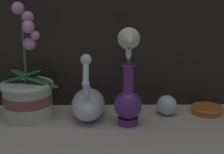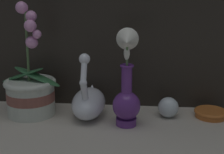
{
  "view_description": "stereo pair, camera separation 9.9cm",
  "coord_description": "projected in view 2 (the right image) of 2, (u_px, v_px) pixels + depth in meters",
  "views": [
    {
      "loc": [
        -0.02,
        -0.83,
        0.41
      ],
      "look_at": [
        -0.01,
        0.12,
        0.14
      ],
      "focal_mm": 50.0,
      "sensor_mm": 36.0,
      "label": 1
    },
    {
      "loc": [
        0.08,
        -0.83,
        0.41
      ],
      "look_at": [
        -0.01,
        0.12,
        0.14
      ],
      "focal_mm": 50.0,
      "sensor_mm": 36.0,
      "label": 2
    }
  ],
  "objects": [
    {
      "name": "amber_dish",
      "position": [
        211.0,
        113.0,
        1.03
      ],
      "size": [
        0.11,
        0.11,
        0.02
      ],
      "color": "#C66628",
      "rests_on": "ground_plane"
    },
    {
      "name": "orchid_potted_plant",
      "position": [
        31.0,
        91.0,
        1.04
      ],
      "size": [
        0.22,
        0.17,
        0.37
      ],
      "color": "beige",
      "rests_on": "ground_plane"
    },
    {
      "name": "swan_figurine",
      "position": [
        89.0,
        101.0,
        1.03
      ],
      "size": [
        0.11,
        0.21,
        0.23
      ],
      "color": "white",
      "rests_on": "ground_plane"
    },
    {
      "name": "glass_sphere",
      "position": [
        168.0,
        107.0,
        1.03
      ],
      "size": [
        0.07,
        0.07,
        0.07
      ],
      "color": "silver",
      "rests_on": "ground_plane"
    },
    {
      "name": "blue_vase",
      "position": [
        127.0,
        90.0,
        0.94
      ],
      "size": [
        0.09,
        0.09,
        0.3
      ],
      "color": "#602D7F",
      "rests_on": "ground_plane"
    },
    {
      "name": "ground_plane",
      "position": [
        112.0,
        134.0,
        0.91
      ],
      "size": [
        2.8,
        2.8,
        0.0
      ],
      "primitive_type": "plane",
      "color": "#BCB2A3"
    }
  ]
}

